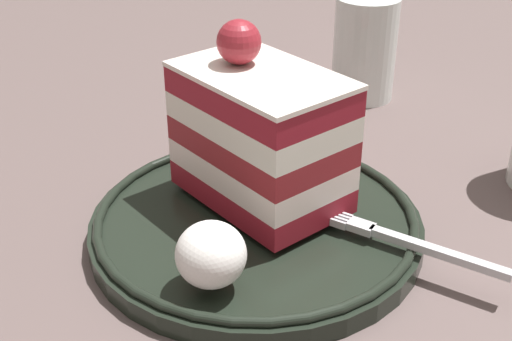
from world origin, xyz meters
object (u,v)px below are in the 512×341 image
Objects in this scene: cake_slice at (263,137)px; whipped_cream_dollop at (211,255)px; dessert_plate at (256,223)px; fork at (400,239)px; drink_glass_near at (364,53)px.

cake_slice is 0.09m from whipped_cream_dollop.
fork is (-0.07, -0.06, 0.01)m from dessert_plate.
whipped_cream_dollop is 0.41× the size of drink_glass_near.
cake_slice is 1.11× the size of fork.
fork is (-0.08, -0.05, -0.04)m from cake_slice.
whipped_cream_dollop is (-0.06, 0.06, -0.03)m from cake_slice.
fork is 1.18× the size of drink_glass_near.
drink_glass_near is (0.23, -0.13, 0.02)m from fork.
whipped_cream_dollop is at bearing 134.39° from dessert_plate.
cake_slice is 1.30× the size of drink_glass_near.
whipped_cream_dollop is 0.32m from drink_glass_near.
fork is at bearing -138.59° from dessert_plate.
dessert_plate is 1.75× the size of cake_slice.
fork is (-0.02, -0.11, -0.02)m from whipped_cream_dollop.
dessert_plate is 2.28× the size of drink_glass_near.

